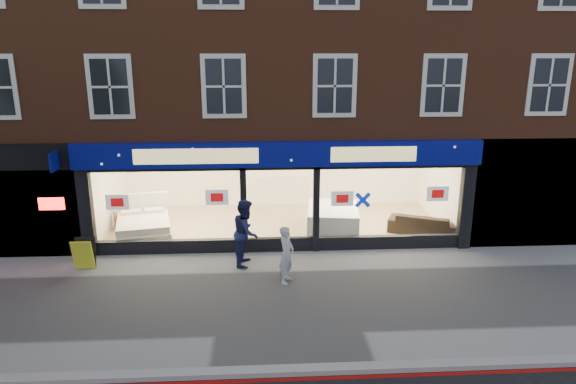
{
  "coord_description": "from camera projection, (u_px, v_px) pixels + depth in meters",
  "views": [
    {
      "loc": [
        -0.58,
        -11.1,
        5.8
      ],
      "look_at": [
        0.2,
        2.5,
        1.96
      ],
      "focal_mm": 32.0,
      "sensor_mm": 36.0,
      "label": 1
    }
  ],
  "objects": [
    {
      "name": "kerb_line",
      "position": [
        295.0,
        380.0,
        9.29
      ],
      "size": [
        60.0,
        0.1,
        0.01
      ],
      "primitive_type": "cube",
      "color": "#8C0A07",
      "rests_on": "ground"
    },
    {
      "name": "mattress_stack",
      "position": [
        333.0,
        219.0,
        16.43
      ],
      "size": [
        1.82,
        2.19,
        0.79
      ],
      "rotation": [
        0.0,
        0.0,
        -0.13
      ],
      "color": "white",
      "rests_on": "showroom_floor"
    },
    {
      "name": "bedside_table",
      "position": [
        122.0,
        220.0,
        16.72
      ],
      "size": [
        0.58,
        0.58,
        0.55
      ],
      "primitive_type": "cube",
      "rotation": [
        0.0,
        0.0,
        0.36
      ],
      "color": "brown",
      "rests_on": "showroom_floor"
    },
    {
      "name": "display_bed",
      "position": [
        144.0,
        226.0,
        16.08
      ],
      "size": [
        2.05,
        2.33,
        1.14
      ],
      "rotation": [
        0.0,
        0.0,
        0.21
      ],
      "color": "silver",
      "rests_on": "showroom_floor"
    },
    {
      "name": "pedestrian_blue",
      "position": [
        246.0,
        232.0,
        14.05
      ],
      "size": [
        0.82,
        0.99,
        1.85
      ],
      "primitive_type": "imported",
      "rotation": [
        0.0,
        0.0,
        1.43
      ],
      "color": "#191E47",
      "rests_on": "ground"
    },
    {
      "name": "sofa",
      "position": [
        423.0,
        224.0,
        16.3
      ],
      "size": [
        2.3,
        1.66,
        0.63
      ],
      "primitive_type": "imported",
      "rotation": [
        0.0,
        0.0,
        2.71
      ],
      "color": "black",
      "rests_on": "showroom_floor"
    },
    {
      "name": "building",
      "position": [
        274.0,
        21.0,
        17.12
      ],
      "size": [
        19.0,
        8.26,
        10.3
      ],
      "color": "brown",
      "rests_on": "ground"
    },
    {
      "name": "kerb_stone",
      "position": [
        294.0,
        370.0,
        9.46
      ],
      "size": [
        60.0,
        0.25,
        0.12
      ],
      "primitive_type": "cube",
      "color": "gray",
      "rests_on": "ground"
    },
    {
      "name": "a_board",
      "position": [
        84.0,
        254.0,
        13.85
      ],
      "size": [
        0.57,
        0.37,
        0.86
      ],
      "primitive_type": "cube",
      "rotation": [
        0.0,
        0.0,
        -0.02
      ],
      "color": "gold",
      "rests_on": "ground"
    },
    {
      "name": "pedestrian_grey",
      "position": [
        287.0,
        255.0,
        12.98
      ],
      "size": [
        0.54,
        0.64,
        1.5
      ],
      "primitive_type": "imported",
      "rotation": [
        0.0,
        0.0,
        1.16
      ],
      "color": "#B7BBC0",
      "rests_on": "ground"
    },
    {
      "name": "ground",
      "position": [
        286.0,
        299.0,
        12.27
      ],
      "size": [
        120.0,
        120.0,
        0.0
      ],
      "primitive_type": "plane",
      "color": "gray",
      "rests_on": "ground"
    },
    {
      "name": "showroom_floor",
      "position": [
        277.0,
        225.0,
        17.3
      ],
      "size": [
        11.0,
        4.5,
        0.1
      ],
      "primitive_type": "cube",
      "color": "tan",
      "rests_on": "ground"
    }
  ]
}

